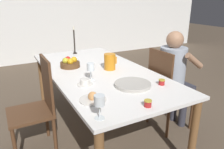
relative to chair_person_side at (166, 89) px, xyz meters
The scene contains 16 objects.
ground_plane 0.94m from the chair_person_side, 153.46° to the left, with size 20.00×20.00×0.00m, color brown.
wall_back 3.91m from the chair_person_side, 100.61° to the left, with size 10.00×0.06×2.60m.
dining_table 0.80m from the chair_person_side, 153.46° to the left, with size 1.05×2.13×0.75m.
chair_person_side is the anchor object (origin of this frame).
chair_opposite 1.44m from the chair_person_side, 167.85° to the left, with size 0.42×0.42×0.98m.
person_seated 0.21m from the chair_person_side, ahead, with size 0.39×0.41×1.18m.
red_pitcher 0.74m from the chair_person_side, 150.44° to the left, with size 0.15×0.13×0.18m.
wine_glass_water 0.98m from the chair_person_side, behind, with size 0.07×0.07×0.18m.
wine_glass_juice 1.33m from the chair_person_side, 152.43° to the right, with size 0.07×0.07×0.17m.
teacup_near_person 1.03m from the chair_person_side, behind, with size 0.15×0.15×0.06m.
serving_tray 0.70m from the chair_person_side, 160.83° to the right, with size 0.34×0.34×0.03m.
bread_plate 1.14m from the chair_person_side, 163.49° to the right, with size 0.22×0.22×0.07m.
jam_jar_amber 0.99m from the chair_person_side, 140.70° to the right, with size 0.06×0.06×0.05m.
jam_jar_red 0.55m from the chair_person_side, 138.85° to the right, with size 0.06×0.06×0.05m.
fruit_bowl 1.17m from the chair_person_side, 146.70° to the left, with size 0.23×0.23×0.12m.
candlestick_tall 1.46m from the chair_person_side, 119.21° to the left, with size 0.06×0.06×0.39m.
Camera 1 is at (-0.97, -2.13, 1.52)m, focal length 35.00 mm.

